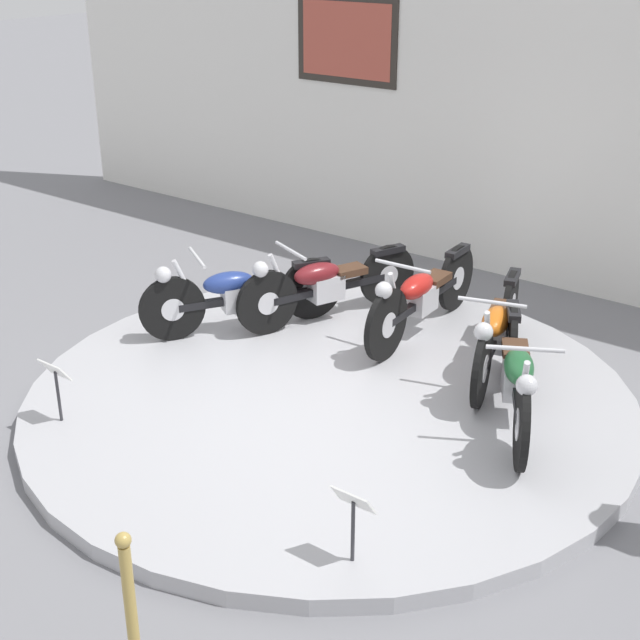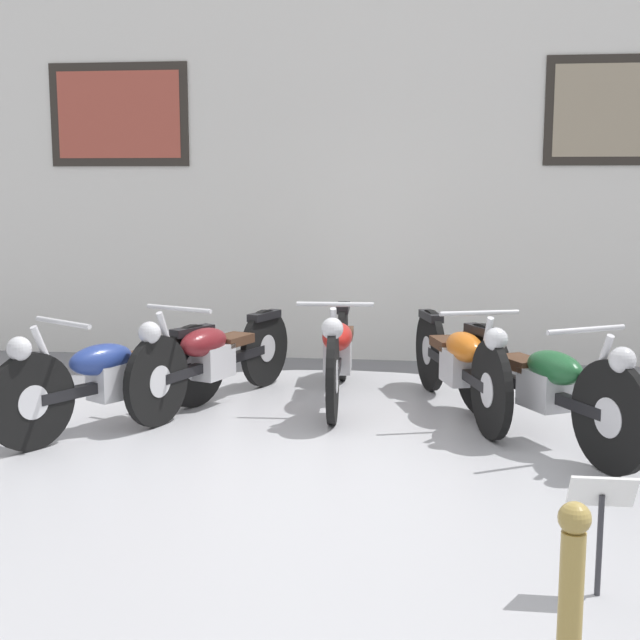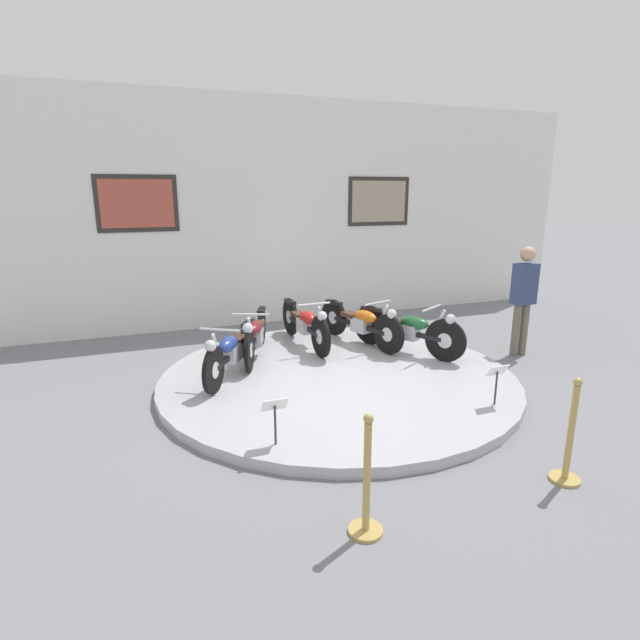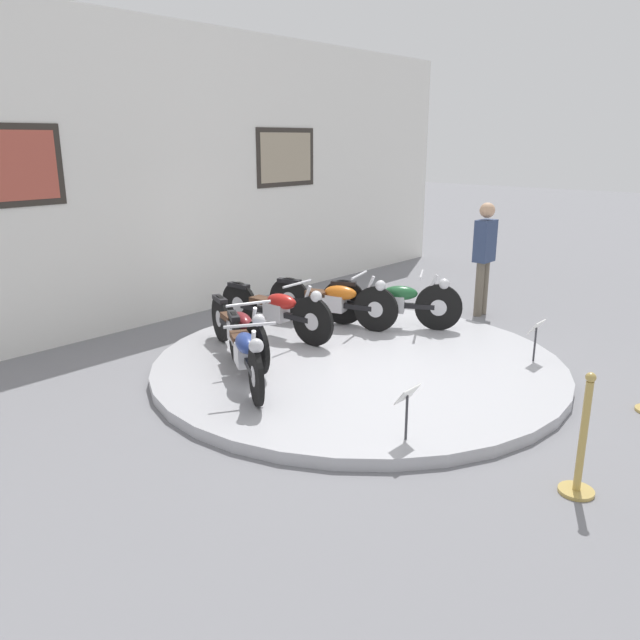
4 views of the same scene
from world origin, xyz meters
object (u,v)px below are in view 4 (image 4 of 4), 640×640
info_placard_front_left (407,401)px  info_placard_front_centre (536,332)px  visitor_standing (484,252)px  motorcycle_blue (245,350)px  stanchion_post_left_of_entry (581,454)px  motorcycle_red (276,308)px  motorcycle_maroon (239,328)px  motorcycle_orange (334,300)px  motorcycle_green (393,300)px

info_placard_front_left → info_placard_front_centre: 2.74m
visitor_standing → info_placard_front_centre: bearing=-137.9°
motorcycle_blue → stanchion_post_left_of_entry: 3.53m
motorcycle_red → visitor_standing: (3.23, -1.35, 0.50)m
motorcycle_maroon → info_placard_front_left: bearing=-99.7°
motorcycle_orange → visitor_standing: (2.34, -1.09, 0.51)m
motorcycle_blue → motorcycle_red: (1.40, 0.93, 0.02)m
visitor_standing → stanchion_post_left_of_entry: visitor_standing is taller
motorcycle_green → visitor_standing: visitor_standing is taller
motorcycle_red → motorcycle_orange: 0.93m
info_placard_front_left → info_placard_front_centre: same height
stanchion_post_left_of_entry → motorcycle_maroon: bearing=88.2°
motorcycle_maroon → motorcycle_orange: bearing=0.0°
motorcycle_maroon → stanchion_post_left_of_entry: (-0.13, -4.18, -0.16)m
motorcycle_red → motorcycle_blue: bearing=-146.4°
info_placard_front_centre → stanchion_post_left_of_entry: size_ratio=0.50×
info_placard_front_left → info_placard_front_centre: bearing=0.0°
motorcycle_red → motorcycle_green: 1.68m
info_placard_front_centre → stanchion_post_left_of_entry: bearing=-149.7°
info_placard_front_left → motorcycle_green: bearing=37.2°
stanchion_post_left_of_entry → info_placard_front_left: bearing=103.5°
stanchion_post_left_of_entry → motorcycle_blue: bearing=96.0°
motorcycle_red → stanchion_post_left_of_entry: stanchion_post_left_of_entry is taller
motorcycle_green → info_placard_front_centre: motorcycle_green is taller
info_placard_front_left → motorcycle_maroon: bearing=80.3°
motorcycle_maroon → motorcycle_red: size_ratio=0.92×
motorcycle_maroon → motorcycle_green: bearing=-16.2°
motorcycle_blue → info_placard_front_left: 2.10m
motorcycle_blue → info_placard_front_centre: size_ratio=3.31×
motorcycle_green → info_placard_front_left: size_ratio=3.48×
info_placard_front_centre → motorcycle_maroon: bearing=129.3°
motorcycle_green → stanchion_post_left_of_entry: size_ratio=1.74×
motorcycle_orange → motorcycle_green: bearing=-53.0°
motorcycle_blue → stanchion_post_left_of_entry: stanchion_post_left_of_entry is taller
info_placard_front_left → stanchion_post_left_of_entry: bearing=-76.5°
visitor_standing → motorcycle_green: bearing=167.2°
info_placard_front_centre → visitor_standing: (1.86, 1.68, 0.53)m
motorcycle_green → info_placard_front_centre: 2.10m
motorcycle_blue → stanchion_post_left_of_entry: size_ratio=1.65×
motorcycle_orange → motorcycle_green: 0.84m
motorcycle_maroon → info_placard_front_centre: motorcycle_maroon is taller
motorcycle_blue → info_placard_front_centre: motorcycle_blue is taller
motorcycle_orange → info_placard_front_left: 3.58m
visitor_standing → motorcycle_orange: bearing=155.1°
motorcycle_blue → motorcycle_maroon: 0.84m
info_placard_front_centre → stanchion_post_left_of_entry: stanchion_post_left_of_entry is taller
motorcycle_red → info_placard_front_left: size_ratio=3.91×
motorcycle_maroon → stanchion_post_left_of_entry: size_ratio=1.80×
motorcycle_green → motorcycle_orange: bearing=127.0°
motorcycle_maroon → motorcycle_red: bearing=16.2°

